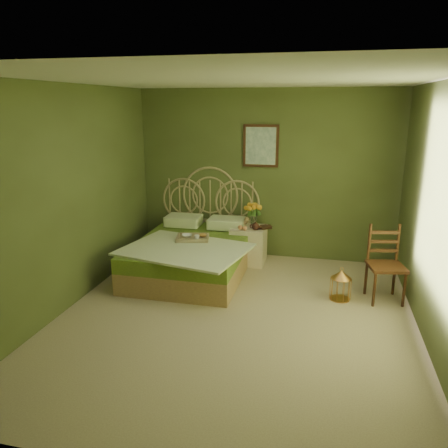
% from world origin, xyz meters
% --- Properties ---
extents(floor, '(4.50, 4.50, 0.00)m').
position_xyz_m(floor, '(0.00, 0.00, 0.00)').
color(floor, '#CAB892').
rests_on(floor, ground).
extents(ceiling, '(4.50, 4.50, 0.00)m').
position_xyz_m(ceiling, '(0.00, 0.00, 2.60)').
color(ceiling, silver).
rests_on(ceiling, wall_back).
extents(wall_back, '(4.00, 0.00, 4.00)m').
position_xyz_m(wall_back, '(0.00, 2.25, 1.30)').
color(wall_back, '#5D6B38').
rests_on(wall_back, floor).
extents(wall_left, '(0.00, 4.50, 4.50)m').
position_xyz_m(wall_left, '(-2.00, 0.00, 1.30)').
color(wall_left, '#5D6B38').
rests_on(wall_left, floor).
extents(wall_right, '(0.00, 4.50, 4.50)m').
position_xyz_m(wall_right, '(2.00, 0.00, 1.30)').
color(wall_right, '#5D6B38').
rests_on(wall_right, floor).
extents(wall_art, '(0.54, 0.04, 0.64)m').
position_xyz_m(wall_art, '(-0.08, 2.22, 1.75)').
color(wall_art, '#3C1A10').
rests_on(wall_art, wall_back).
extents(bed, '(1.78, 2.24, 1.39)m').
position_xyz_m(bed, '(-0.89, 1.29, 0.30)').
color(bed, tan).
rests_on(bed, floor).
extents(nightstand, '(0.51, 0.51, 0.99)m').
position_xyz_m(nightstand, '(-0.17, 1.87, 0.35)').
color(nightstand, beige).
rests_on(nightstand, floor).
extents(chair, '(0.49, 0.49, 0.94)m').
position_xyz_m(chair, '(1.70, 0.98, 0.52)').
color(chair, '#3C1A10').
rests_on(chair, floor).
extents(birdcage, '(0.25, 0.25, 0.38)m').
position_xyz_m(birdcage, '(1.17, 0.81, 0.19)').
color(birdcage, '#C4823E').
rests_on(birdcage, floor).
extents(book_lower, '(0.21, 0.25, 0.02)m').
position_xyz_m(book_lower, '(0.00, 1.87, 0.57)').
color(book_lower, '#381E0F').
rests_on(book_lower, nightstand).
extents(book_upper, '(0.24, 0.26, 0.02)m').
position_xyz_m(book_upper, '(0.00, 1.87, 0.59)').
color(book_upper, '#472819').
rests_on(book_upper, nightstand).
extents(cereal_bowl, '(0.19, 0.19, 0.04)m').
position_xyz_m(cereal_bowl, '(-0.96, 1.24, 0.55)').
color(cereal_bowl, white).
rests_on(cereal_bowl, bed).
extents(coffee_cup, '(0.10, 0.10, 0.07)m').
position_xyz_m(coffee_cup, '(-0.78, 1.13, 0.57)').
color(coffee_cup, white).
rests_on(coffee_cup, bed).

